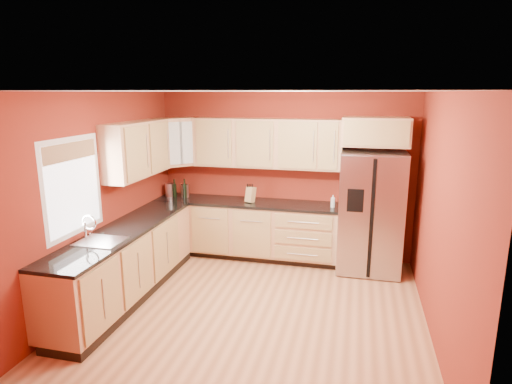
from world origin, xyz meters
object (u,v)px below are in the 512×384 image
soap_dispenser (333,201)px  knife_block (251,195)px  wine_bottle_a (174,188)px  canister_left (169,190)px  refrigerator (371,212)px

soap_dispenser → knife_block: bearing=179.3°
wine_bottle_a → canister_left: bearing=178.3°
knife_block → canister_left: bearing=-158.0°
knife_block → soap_dispenser: size_ratio=1.30×
canister_left → wine_bottle_a: (0.09, -0.00, 0.04)m
refrigerator → knife_block: (-1.82, 0.04, 0.15)m
knife_block → refrigerator: bearing=22.6°
knife_block → soap_dispenser: knife_block is taller
canister_left → knife_block: 1.38m
refrigerator → wine_bottle_a: refrigerator is taller
refrigerator → knife_block: 1.82m
wine_bottle_a → refrigerator: bearing=-1.6°
refrigerator → wine_bottle_a: size_ratio=6.08×
refrigerator → canister_left: (-3.20, 0.09, 0.14)m
wine_bottle_a → knife_block: 1.29m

